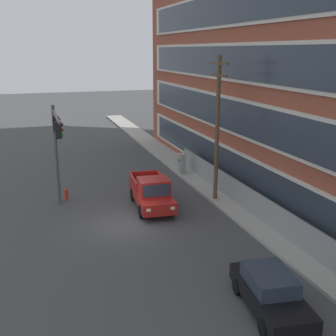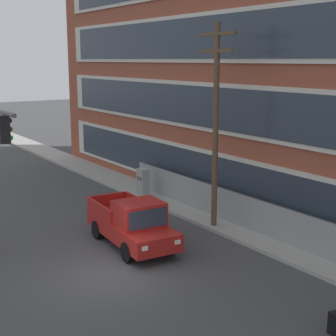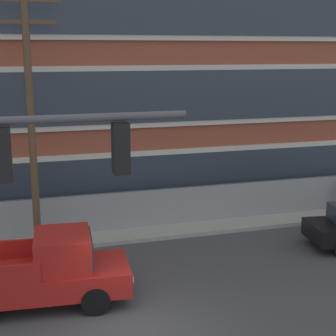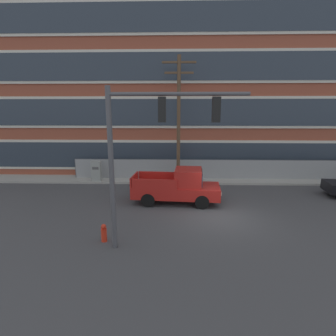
{
  "view_description": "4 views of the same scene",
  "coord_description": "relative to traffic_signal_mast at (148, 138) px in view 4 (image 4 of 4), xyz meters",
  "views": [
    {
      "loc": [
        21.56,
        -4.56,
        9.55
      ],
      "look_at": [
        2.12,
        1.85,
        3.79
      ],
      "focal_mm": 45.0,
      "sensor_mm": 36.0,
      "label": 1
    },
    {
      "loc": [
        15.59,
        -7.95,
        7.69
      ],
      "look_at": [
        -0.53,
        2.86,
        3.58
      ],
      "focal_mm": 55.0,
      "sensor_mm": 36.0,
      "label": 2
    },
    {
      "loc": [
        -2.57,
        -11.84,
        7.15
      ],
      "look_at": [
        1.97,
        3.67,
        3.44
      ],
      "focal_mm": 55.0,
      "sensor_mm": 36.0,
      "label": 3
    },
    {
      "loc": [
        -2.34,
        -12.9,
        5.45
      ],
      "look_at": [
        -2.78,
        1.56,
        2.28
      ],
      "focal_mm": 28.0,
      "sensor_mm": 36.0,
      "label": 4
    }
  ],
  "objects": [
    {
      "name": "brick_mill_building",
      "position": [
        3.14,
        16.4,
        4.33
      ],
      "size": [
        45.2,
        10.35,
        17.57
      ],
      "color": "brown",
      "rests_on": "ground"
    },
    {
      "name": "electrical_cabinet",
      "position": [
        -5.06,
        9.68,
        -3.61
      ],
      "size": [
        0.7,
        0.48,
        1.71
      ],
      "color": "#939993",
      "rests_on": "ground"
    },
    {
      "name": "traffic_signal_mast",
      "position": [
        0.0,
        0.0,
        0.0
      ],
      "size": [
        5.18,
        0.43,
        6.34
      ],
      "color": "#4C4C51",
      "rests_on": "ground"
    },
    {
      "name": "pickup_truck_red",
      "position": [
        1.19,
        5.42,
        -3.5
      ],
      "size": [
        5.35,
        2.39,
        2.09
      ],
      "color": "#AD1E19",
      "rests_on": "ground"
    },
    {
      "name": "utility_pole_near_corner",
      "position": [
        1.22,
        9.72,
        0.63
      ],
      "size": [
        2.41,
        0.26,
        9.26
      ],
      "color": "brown",
      "rests_on": "ground"
    },
    {
      "name": "sidewalk_building_side",
      "position": [
        3.37,
        10.43,
        -4.39
      ],
      "size": [
        80.0,
        2.19,
        0.16
      ],
      "primitive_type": "cube",
      "color": "#9E9B93",
      "rests_on": "ground"
    },
    {
      "name": "chain_link_fence",
      "position": [
        5.13,
        10.66,
        -3.6
      ],
      "size": [
        24.4,
        0.06,
        1.69
      ],
      "color": "gray",
      "rests_on": "ground"
    },
    {
      "name": "ground_plane",
      "position": [
        3.37,
        3.21,
        -4.47
      ],
      "size": [
        160.0,
        160.0,
        0.0
      ],
      "primitive_type": "plane",
      "color": "#424244"
    },
    {
      "name": "fire_hydrant",
      "position": [
        -2.0,
        0.47,
        -4.09
      ],
      "size": [
        0.24,
        0.24,
        0.78
      ],
      "color": "red",
      "rests_on": "ground"
    }
  ]
}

